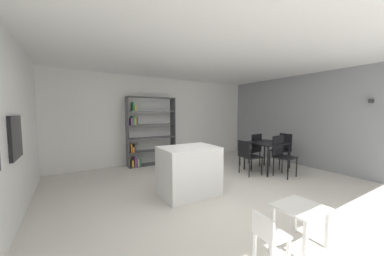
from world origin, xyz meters
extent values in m
plane|color=beige|center=(0.00, 0.00, 0.00)|extent=(9.84, 9.84, 0.00)
cube|color=white|center=(0.00, 0.00, 2.67)|extent=(7.15, 6.34, 0.06)
cube|color=white|center=(0.00, 3.14, 1.32)|extent=(7.15, 0.06, 2.64)
cube|color=gray|center=(3.54, 0.00, 1.32)|extent=(0.06, 6.34, 2.64)
cube|color=black|center=(-2.89, 0.54, 1.23)|extent=(0.04, 0.59, 0.57)
cylinder|color=#B7BABC|center=(-2.93, 0.54, 1.46)|extent=(0.02, 0.47, 0.02)
cube|color=white|center=(-0.38, 0.34, 0.45)|extent=(1.05, 0.76, 0.91)
cube|color=#4C4C51|center=(-0.91, 2.84, 1.00)|extent=(0.02, 0.35, 2.00)
cube|color=#4C4C51|center=(0.50, 2.84, 1.00)|extent=(0.02, 0.35, 2.00)
cube|color=#4C4C51|center=(-0.20, 2.84, 1.99)|extent=(1.43, 0.35, 0.02)
cube|color=#4C4C51|center=(-0.20, 2.84, 0.01)|extent=(1.43, 0.35, 0.02)
cube|color=#4C4C51|center=(-0.20, 2.84, 0.41)|extent=(1.38, 0.35, 0.02)
cube|color=#4C4C51|center=(-0.20, 2.84, 0.80)|extent=(1.38, 0.35, 0.02)
cube|color=#4C4C51|center=(-0.20, 2.84, 1.19)|extent=(1.38, 0.35, 0.02)
cube|color=#4C4C51|center=(-0.20, 2.84, 1.58)|extent=(1.38, 0.35, 0.02)
cube|color=gold|center=(-0.81, 2.84, 0.11)|extent=(0.05, 0.29, 0.18)
cube|color=#8E4793|center=(-0.73, 2.84, 0.15)|extent=(0.06, 0.29, 0.25)
cube|color=silver|center=(-0.65, 2.84, 0.12)|extent=(0.04, 0.29, 0.20)
cube|color=#338E4C|center=(-0.59, 2.84, 0.12)|extent=(0.04, 0.29, 0.19)
cube|color=orange|center=(-0.83, 2.84, 0.55)|extent=(0.04, 0.29, 0.26)
cube|color=orange|center=(-0.78, 2.84, 0.50)|extent=(0.04, 0.29, 0.16)
cube|color=#38383D|center=(-0.73, 2.84, 0.54)|extent=(0.04, 0.29, 0.24)
cube|color=#8E4793|center=(-0.81, 2.84, 1.30)|extent=(0.04, 0.29, 0.19)
cube|color=#338E4C|center=(-0.76, 2.84, 1.33)|extent=(0.04, 0.29, 0.24)
cube|color=gold|center=(-0.71, 2.84, 1.31)|extent=(0.04, 0.29, 0.21)
cube|color=#38383D|center=(-0.66, 2.84, 1.31)|extent=(0.04, 0.29, 0.21)
cube|color=#338E4C|center=(-0.75, 2.84, 1.72)|extent=(0.03, 0.29, 0.24)
cube|color=gold|center=(-0.70, 2.84, 1.67)|extent=(0.04, 0.29, 0.15)
cube|color=white|center=(-0.04, -1.63, 0.47)|extent=(0.53, 0.47, 0.03)
cube|color=white|center=(-0.26, -1.82, 0.23)|extent=(0.04, 0.04, 0.45)
cube|color=white|center=(0.19, -1.82, 0.23)|extent=(0.04, 0.04, 0.45)
cube|color=white|center=(-0.26, -1.43, 0.23)|extent=(0.04, 0.04, 0.45)
cube|color=white|center=(0.19, -1.43, 0.23)|extent=(0.04, 0.04, 0.45)
cube|color=white|center=(-0.54, -1.63, 0.30)|extent=(0.30, 0.30, 0.02)
cube|color=white|center=(-0.66, -1.62, 0.42)|extent=(0.05, 0.28, 0.22)
cube|color=white|center=(-0.43, -1.75, 0.14)|extent=(0.03, 0.03, 0.29)
cube|color=white|center=(-0.41, -1.52, 0.14)|extent=(0.03, 0.03, 0.29)
cube|color=white|center=(-0.64, -1.50, 0.14)|extent=(0.03, 0.03, 0.29)
cube|color=black|center=(2.16, 0.61, 0.75)|extent=(0.92, 0.88, 0.03)
cylinder|color=black|center=(1.75, 0.23, 0.37)|extent=(0.04, 0.04, 0.74)
cylinder|color=black|center=(2.56, 0.23, 0.37)|extent=(0.04, 0.04, 0.74)
cylinder|color=black|center=(1.75, 0.99, 0.37)|extent=(0.04, 0.04, 0.74)
cylinder|color=black|center=(2.56, 0.99, 0.37)|extent=(0.04, 0.04, 0.74)
cube|color=black|center=(2.16, 0.05, 0.47)|extent=(0.48, 0.46, 0.03)
cube|color=black|center=(2.14, 0.25, 0.73)|extent=(0.45, 0.07, 0.49)
cylinder|color=black|center=(1.98, -0.15, 0.23)|extent=(0.03, 0.03, 0.46)
cylinder|color=black|center=(2.36, -0.11, 0.23)|extent=(0.03, 0.03, 0.46)
cylinder|color=black|center=(1.95, 0.22, 0.23)|extent=(0.03, 0.03, 0.46)
cylinder|color=black|center=(2.33, 0.25, 0.23)|extent=(0.03, 0.03, 0.46)
cube|color=black|center=(2.16, 1.17, 0.45)|extent=(0.50, 0.51, 0.03)
cube|color=black|center=(2.18, 0.96, 0.70)|extent=(0.45, 0.09, 0.49)
cylinder|color=black|center=(2.32, 1.39, 0.22)|extent=(0.03, 0.03, 0.43)
cylinder|color=black|center=(1.94, 1.34, 0.22)|extent=(0.03, 0.03, 0.43)
cylinder|color=black|center=(2.37, 1.00, 0.22)|extent=(0.03, 0.03, 0.43)
cylinder|color=black|center=(1.99, 0.95, 0.22)|extent=(0.03, 0.03, 0.43)
cube|color=black|center=(2.74, 0.61, 0.48)|extent=(0.50, 0.46, 0.03)
cube|color=black|center=(2.95, 0.58, 0.72)|extent=(0.08, 0.41, 0.46)
cylinder|color=black|center=(2.57, 0.81, 0.23)|extent=(0.03, 0.03, 0.47)
cylinder|color=black|center=(2.52, 0.46, 0.23)|extent=(0.03, 0.03, 0.47)
cylinder|color=black|center=(2.95, 0.76, 0.23)|extent=(0.03, 0.03, 0.47)
cylinder|color=black|center=(2.91, 0.41, 0.23)|extent=(0.03, 0.03, 0.47)
cube|color=black|center=(1.57, 0.61, 0.45)|extent=(0.50, 0.50, 0.03)
cube|color=black|center=(1.37, 0.64, 0.66)|extent=(0.09, 0.45, 0.39)
cylinder|color=black|center=(1.74, 0.39, 0.22)|extent=(0.03, 0.03, 0.44)
cylinder|color=black|center=(1.79, 0.78, 0.22)|extent=(0.03, 0.03, 0.44)
cylinder|color=black|center=(1.36, 0.44, 0.22)|extent=(0.03, 0.03, 0.44)
cylinder|color=black|center=(1.41, 0.83, 0.22)|extent=(0.03, 0.03, 0.44)
cube|color=#333338|center=(3.46, -1.10, 1.81)|extent=(0.08, 0.08, 0.08)
camera|label=1|loc=(-2.28, -2.91, 1.56)|focal=18.97mm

